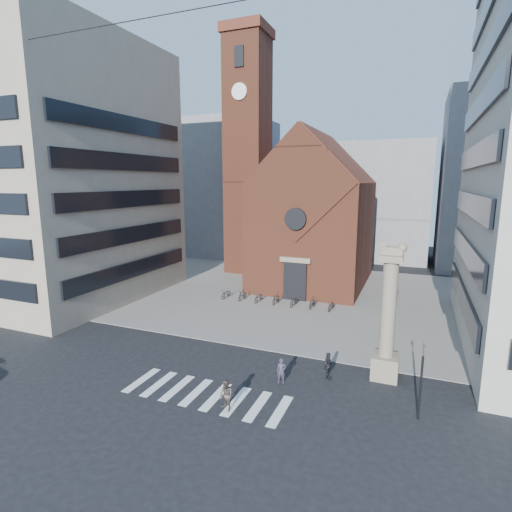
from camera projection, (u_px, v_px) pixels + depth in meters
The scene contains 21 objects.
ground at pixel (221, 370), 26.12m from camera, with size 120.00×120.00×0.00m, color black.
piazza at pixel (300, 295), 43.42m from camera, with size 46.00×30.00×0.05m, color gray.
zebra_crossing at pixel (206, 394), 23.18m from camera, with size 10.20×3.20×0.01m, color white, non-canonical shape.
church at pixel (316, 217), 47.45m from camera, with size 12.00×16.65×18.00m.
campanile at pixel (248, 154), 52.40m from camera, with size 5.50×5.50×31.20m.
building_left at pixel (57, 173), 41.67m from camera, with size 18.00×20.00×26.00m, color tan.
bg_block_left at pixel (222, 188), 67.90m from camera, with size 16.00×14.00×22.00m, color gray.
bg_block_mid at pixel (383, 202), 63.24m from camera, with size 14.00×12.00×18.00m, color gray.
bg_block_right at pixel (505, 183), 54.06m from camera, with size 16.00×14.00×24.00m, color gray.
lion_column at pixel (388, 326), 24.52m from camera, with size 1.63×1.60×8.68m.
traffic_light at pixel (421, 378), 20.36m from camera, with size 0.13×0.16×4.30m.
pedestrian_0 at pixel (281, 371), 24.40m from camera, with size 0.57×0.37×1.56m, color #3B3246.
pedestrian_1 at pixel (226, 396), 21.43m from camera, with size 0.83×0.65×1.72m, color #514641.
pedestrian_2 at pixel (328, 366), 24.77m from camera, with size 1.04×0.43×1.77m, color #222228.
scooter_0 at pixel (226, 293), 42.11m from camera, with size 0.63×1.81×0.95m, color black.
scooter_1 at pixel (242, 295), 41.42m from camera, with size 0.50×1.76×1.06m, color black.
scooter_2 at pixel (259, 297), 40.75m from camera, with size 0.63×1.81×0.95m, color black.
scooter_3 at pixel (276, 299), 40.05m from camera, with size 0.50×1.76×1.06m, color black.
scooter_4 at pixel (294, 301), 39.38m from camera, with size 0.63×1.81×0.95m, color black.
scooter_5 at pixel (312, 303), 38.68m from camera, with size 0.50×1.76×1.06m, color black.
scooter_6 at pixel (331, 306), 38.01m from camera, with size 0.63×1.81×0.95m, color black.
Camera 1 is at (11.24, -21.65, 12.20)m, focal length 28.00 mm.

